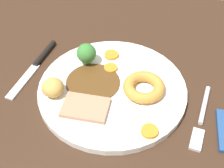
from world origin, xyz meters
TOP-DOWN VIEW (x-y plane):
  - dining_table at (0.00, 0.00)cm, footprint 120.00×84.00cm
  - dinner_plate at (1.17, 0.22)cm, footprint 29.15×29.15cm
  - gravy_pool at (5.18, -0.48)cm, footprint 10.73×10.73cm
  - meat_slice_main at (4.36, 6.74)cm, footprint 8.79×6.40cm
  - yorkshire_pudding at (-4.94, -0.60)cm, footprint 8.05×8.05cm
  - roast_potato_left at (11.40, 4.90)cm, footprint 5.07×5.05cm
  - carrot_coin_front at (-7.92, 8.65)cm, footprint 2.99×2.99cm
  - carrot_coin_back at (2.91, -4.85)cm, footprint 2.75×2.75cm
  - carrot_coin_side at (3.92, -8.92)cm, footprint 3.10×3.10cm
  - broccoli_floret at (8.26, -5.30)cm, footprint 4.09×4.09cm
  - fork at (-16.40, 2.26)cm, footprint 2.73×15.32cm
  - knife at (19.08, -3.29)cm, footprint 2.89×18.56cm

SIDE VIEW (x-z plane):
  - dining_table at x=0.00cm, z-range 0.00..3.60cm
  - fork at x=-16.40cm, z-range 3.54..4.44cm
  - knife at x=19.08cm, z-range 3.45..4.65cm
  - dinner_plate at x=1.17cm, z-range 3.60..5.00cm
  - gravy_pool at x=5.18cm, z-range 5.00..5.30cm
  - carrot_coin_back at x=2.91cm, z-range 5.00..5.52cm
  - carrot_coin_side at x=3.92cm, z-range 5.00..5.57cm
  - carrot_coin_front at x=-7.92cm, z-range 5.00..5.66cm
  - meat_slice_main at x=4.36cm, z-range 5.00..5.80cm
  - yorkshire_pudding at x=-4.94cm, z-range 5.00..7.15cm
  - roast_potato_left at x=11.40cm, z-range 5.00..8.54cm
  - broccoli_floret at x=8.26cm, z-range 5.26..9.99cm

